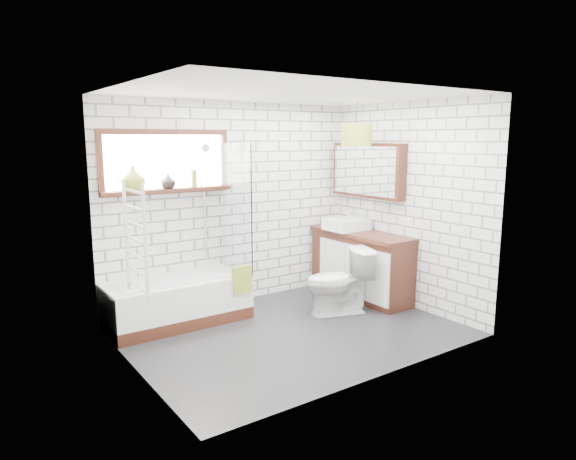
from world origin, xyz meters
TOP-DOWN VIEW (x-y plane):
  - floor at (0.00, 0.00)m, footprint 3.40×2.60m
  - ceiling at (0.00, 0.00)m, footprint 3.40×2.60m
  - wall_back at (0.00, 1.30)m, footprint 3.40×0.01m
  - wall_front at (0.00, -1.30)m, footprint 3.40×0.01m
  - wall_left at (-1.70, 0.00)m, footprint 0.01×2.60m
  - wall_right at (1.70, 0.00)m, footprint 0.01×2.60m
  - window at (-0.85, 1.26)m, footprint 1.52×0.16m
  - towel_radiator at (-1.66, 0.00)m, footprint 0.06×0.52m
  - mirror_cabinet at (1.62, 0.60)m, footprint 0.16×1.20m
  - shower_riser at (-0.40, 1.26)m, footprint 0.02×0.02m
  - bathtub at (-0.91, 0.95)m, footprint 1.57×0.69m
  - shower_screen at (-0.14, 0.95)m, footprint 0.02×0.72m
  - towel_green at (-0.27, 0.61)m, footprint 0.23×0.06m
  - towel_beige at (-0.27, 0.61)m, footprint 0.22×0.06m
  - vanity at (1.46, 0.51)m, footprint 0.49×1.52m
  - basin at (1.40, 0.75)m, footprint 0.49×0.43m
  - tap at (1.56, 0.75)m, footprint 0.03×0.03m
  - toilet at (0.79, 0.17)m, footprint 0.66×0.87m
  - vase_olive at (-1.25, 1.23)m, footprint 0.32×0.32m
  - vase_dark at (-0.85, 1.23)m, footprint 0.21×0.21m
  - bottle at (-0.54, 1.23)m, footprint 0.07×0.07m
  - pendant at (1.23, 0.41)m, footprint 0.37×0.37m

SIDE VIEW (x-z plane):
  - floor at x=0.00m, z-range -0.01..0.00m
  - bathtub at x=-0.91m, z-range 0.00..0.51m
  - toilet at x=0.79m, z-range 0.00..0.78m
  - vanity at x=1.46m, z-range 0.00..0.87m
  - towel_green at x=-0.27m, z-range 0.33..0.64m
  - towel_beige at x=-0.27m, z-range 0.34..0.63m
  - basin at x=1.40m, z-range 0.87..1.01m
  - tap at x=1.56m, z-range 0.92..1.08m
  - towel_radiator at x=-1.66m, z-range 0.70..1.70m
  - wall_back at x=0.00m, z-range 0.00..2.50m
  - wall_front at x=0.00m, z-range 0.00..2.50m
  - wall_left at x=-1.70m, z-range 0.00..2.50m
  - wall_right at x=1.70m, z-range 0.00..2.50m
  - shower_screen at x=-0.14m, z-range 0.51..2.01m
  - shower_riser at x=-0.40m, z-range 0.70..2.00m
  - vase_dark at x=-0.85m, z-range 1.48..1.66m
  - bottle at x=-0.54m, z-range 1.48..1.68m
  - vase_olive at x=-1.25m, z-range 1.48..1.75m
  - mirror_cabinet at x=1.62m, z-range 1.30..2.00m
  - window at x=-0.85m, z-range 1.46..2.14m
  - pendant at x=1.23m, z-range 1.97..2.23m
  - ceiling at x=0.00m, z-range 2.50..2.51m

